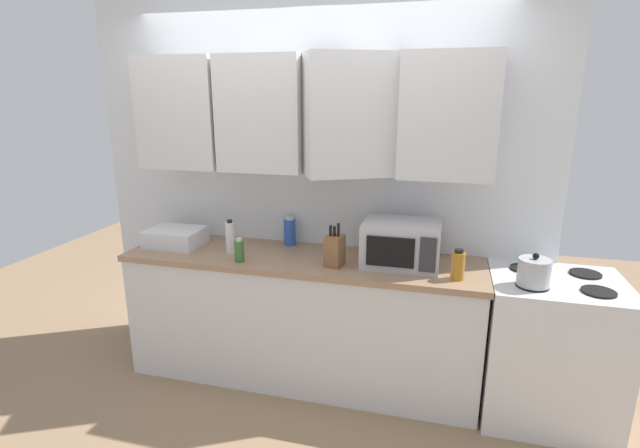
{
  "coord_description": "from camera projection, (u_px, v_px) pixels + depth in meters",
  "views": [
    {
      "loc": [
        0.9,
        -3.19,
        1.96
      ],
      "look_at": [
        0.12,
        -0.25,
        1.12
      ],
      "focal_mm": 26.68,
      "sensor_mm": 36.0,
      "label": 1
    }
  ],
  "objects": [
    {
      "name": "bottle_white_jar",
      "position": [
        230.0,
        237.0,
        3.24
      ],
      "size": [
        0.06,
        0.06,
        0.23
      ],
      "color": "white",
      "rests_on": "counter_run"
    },
    {
      "name": "knife_block",
      "position": [
        335.0,
        250.0,
        2.99
      ],
      "size": [
        0.12,
        0.14,
        0.28
      ],
      "color": "brown",
      "rests_on": "counter_run"
    },
    {
      "name": "bottle_green_oil",
      "position": [
        239.0,
        251.0,
        3.08
      ],
      "size": [
        0.06,
        0.06,
        0.16
      ],
      "color": "#386B2D",
      "rests_on": "counter_run"
    },
    {
      "name": "dish_rack",
      "position": [
        175.0,
        237.0,
        3.41
      ],
      "size": [
        0.38,
        0.3,
        0.12
      ],
      "primitive_type": "cube",
      "color": "silver",
      "rests_on": "counter_run"
    },
    {
      "name": "wall_back_with_cabinets",
      "position": [
        310.0,
        152.0,
        3.23
      ],
      "size": [
        3.28,
        0.55,
        2.6
      ],
      "color": "white",
      "rests_on": "ground_plane"
    },
    {
      "name": "bottle_blue_cleaner",
      "position": [
        290.0,
        231.0,
        3.42
      ],
      "size": [
        0.08,
        0.08,
        0.21
      ],
      "color": "#2D56B7",
      "rests_on": "counter_run"
    },
    {
      "name": "kettle",
      "position": [
        534.0,
        272.0,
        2.67
      ],
      "size": [
        0.18,
        0.18,
        0.19
      ],
      "color": "#B2B2B7",
      "rests_on": "stove_range"
    },
    {
      "name": "ground_plane",
      "position": [
        268.0,
        439.0,
        2.78
      ],
      "size": [
        8.0,
        8.0,
        0.0
      ],
      "primitive_type": "plane",
      "color": "#937556"
    },
    {
      "name": "bottle_amber_vinegar",
      "position": [
        458.0,
        265.0,
        2.78
      ],
      "size": [
        0.08,
        0.08,
        0.19
      ],
      "color": "#AD701E",
      "rests_on": "counter_run"
    },
    {
      "name": "stove_range",
      "position": [
        550.0,
        349.0,
        2.9
      ],
      "size": [
        0.76,
        0.64,
        0.91
      ],
      "color": "silver",
      "rests_on": "ground_plane"
    },
    {
      "name": "microwave",
      "position": [
        401.0,
        244.0,
        3.01
      ],
      "size": [
        0.48,
        0.37,
        0.28
      ],
      "color": "#B7B7BC",
      "rests_on": "counter_run"
    },
    {
      "name": "counter_run",
      "position": [
        302.0,
        317.0,
        3.32
      ],
      "size": [
        2.41,
        0.63,
        0.9
      ],
      "color": "silver",
      "rests_on": "ground_plane"
    }
  ]
}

